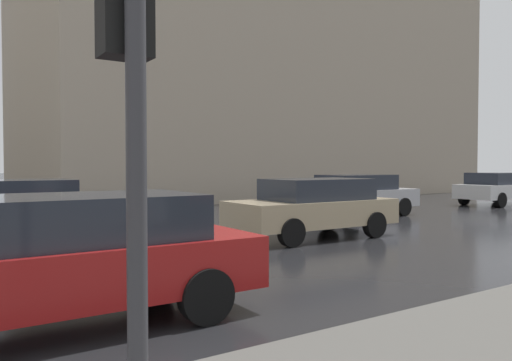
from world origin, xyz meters
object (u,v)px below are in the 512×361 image
Objects in this scene: car_red at (73,255)px; car_dark_grey at (19,209)px; traffic_signal_post at (128,58)px; car_silver at (359,194)px; car_champagne at (314,206)px; car_white at (498,188)px.

car_red and car_dark_grey have the same top height.
traffic_signal_post is 0.75× the size of car_silver.
car_silver is 10.52m from car_dark_grey.
car_champagne is 1.00× the size of car_dark_grey.
car_white is (6.50, -19.26, 0.00)m from car_red.
car_white is at bearing -71.35° from car_red.
car_white is (9.21, -19.54, -1.62)m from traffic_signal_post.
car_silver is at bearing 90.00° from car_white.
car_dark_grey is (0.00, 10.52, 0.00)m from car_silver.
car_silver and car_red have the same top height.
car_champagne is 7.25m from car_red.
car_silver and car_dark_grey have the same top height.
car_champagne is 13.25m from car_white.
car_white is at bearing -90.00° from car_dark_grey.
car_champagne is at bearing -116.50° from car_dark_grey.
car_red is 1.00× the size of car_white.
traffic_signal_post reaches higher than car_silver.
car_silver is 12.65m from car_red.
car_silver is at bearing -59.08° from car_red.
traffic_signal_post is 9.37m from car_dark_grey.
car_champagne is at bearing 123.64° from car_silver.
traffic_signal_post is 3.17m from car_red.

